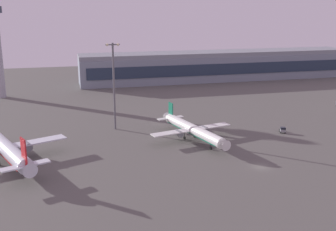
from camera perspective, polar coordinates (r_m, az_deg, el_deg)
The scene contains 6 objects.
ground_plane at distance 115.92m, azimuth 12.60°, elevation -6.89°, with size 416.00×416.00×0.00m, color #56544F.
terminal_building at distance 245.99m, azimuth 6.80°, elevation 6.78°, with size 158.60×22.40×16.40m.
airplane_taxiway_distant at distance 124.21m, azimuth -21.48°, elevation -3.99°, with size 33.66×42.68×11.43m.
airplane_far_stand at distance 134.26m, azimuth 3.37°, elevation -1.92°, with size 28.28×36.07×9.36m.
pushback_tug at distance 147.45m, azimuth 15.44°, elevation -1.91°, with size 2.73×3.50×2.05m.
apron_light_central at distance 144.10m, azimuth -7.43°, elevation 4.62°, with size 4.80×0.90×30.08m.
Camera 1 is at (-50.32, -95.50, 42.26)m, focal length 44.55 mm.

